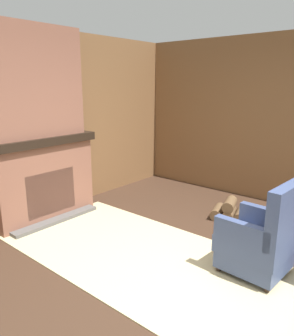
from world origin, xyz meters
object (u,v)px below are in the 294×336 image
armchair (260,241)px  oil_lamp_vase (16,132)px  storage_case (64,128)px  firewood_stack (229,211)px

armchair → oil_lamp_vase: oil_lamp_vase is taller
oil_lamp_vase → storage_case: (0.00, 0.74, -0.02)m
firewood_stack → storage_case: storage_case is taller
firewood_stack → oil_lamp_vase: bearing=-136.6°
oil_lamp_vase → storage_case: 0.74m
armchair → oil_lamp_vase: size_ratio=4.00×
armchair → firewood_stack: size_ratio=1.74×
armchair → firewood_stack: armchair is taller
armchair → firewood_stack: bearing=-48.4°
firewood_stack → storage_case: bearing=-149.4°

